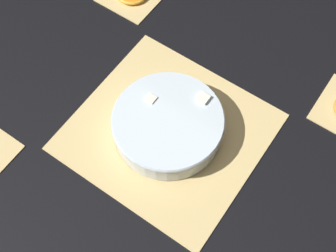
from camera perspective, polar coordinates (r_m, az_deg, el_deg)
ground_plane at (r=1.10m, az=0.00°, el=-0.74°), size 6.00×6.00×0.00m
bamboo_mat_center at (r=1.10m, az=0.00°, el=-0.67°), size 0.43×0.40×0.01m
fruit_salad_bowl at (r=1.06m, az=-0.03°, el=0.29°), size 0.26×0.26×0.07m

